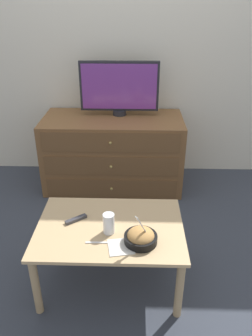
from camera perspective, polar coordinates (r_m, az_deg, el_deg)
ground_plane at (r=3.40m, az=0.01°, el=0.06°), size 12.00×12.00×0.00m
wall_back at (r=3.05m, az=0.02°, el=22.49°), size 12.00×0.05×2.60m
dresser at (r=2.98m, az=-2.25°, el=2.78°), size 1.22×0.59×0.64m
tv at (r=2.88m, az=-1.18°, el=13.86°), size 0.68×0.11×0.46m
coffee_table at (r=1.94m, az=-2.80°, el=-11.43°), size 0.84×0.59×0.40m
takeout_bowl at (r=1.78m, az=2.58°, el=-11.93°), size 0.18×0.18×0.20m
drink_cup at (r=1.84m, az=-3.02°, el=-9.81°), size 0.06×0.06×0.12m
napkin at (r=1.77m, az=-0.88°, el=-13.56°), size 0.15×0.15×0.00m
knife at (r=1.80m, az=-4.15°, el=-12.82°), size 0.18×0.01×0.01m
remote_control at (r=1.97m, az=-8.70°, el=-8.82°), size 0.12×0.10×0.02m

